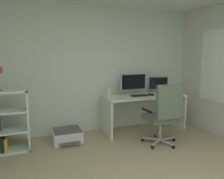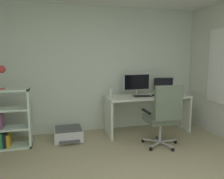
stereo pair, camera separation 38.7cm
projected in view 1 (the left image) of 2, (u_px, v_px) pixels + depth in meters
wall_back at (90, 70)px, 4.45m from camera, size 4.48×0.10×2.52m
desk at (144, 104)px, 4.50m from camera, size 1.67×0.60×0.75m
monitor_main at (133, 82)px, 4.49m from camera, size 0.57×0.18×0.43m
monitor_secondary at (158, 84)px, 4.72m from camera, size 0.40×0.18×0.34m
keyboard at (140, 96)px, 4.38m from camera, size 0.35×0.15×0.02m
computer_mouse at (151, 95)px, 4.45m from camera, size 0.09×0.11×0.03m
desktop_speaker at (109, 93)px, 4.28m from camera, size 0.07×0.07×0.17m
office_chair at (164, 113)px, 3.73m from camera, size 0.62×0.63×1.08m
printer at (67, 135)px, 3.99m from camera, size 0.51×0.52×0.23m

